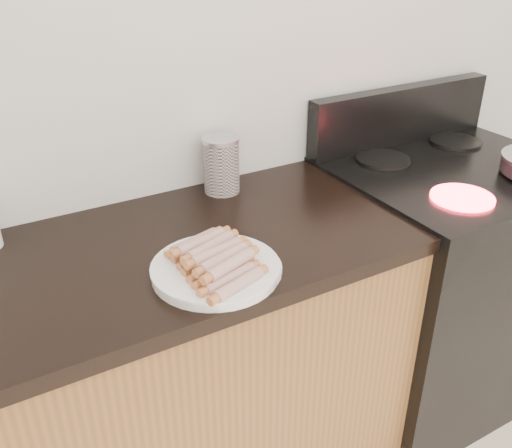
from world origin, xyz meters
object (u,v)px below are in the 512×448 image
stove (437,285)px  main_plate (216,271)px  side_plate (233,269)px  canister (221,165)px

stove → main_plate: size_ratio=3.10×
main_plate → side_plate: size_ratio=1.28×
main_plate → stove: bearing=9.2°
main_plate → canister: size_ratio=1.75×
stove → canister: size_ratio=5.42×
canister → main_plate: bearing=-118.8°
side_plate → canister: size_ratio=1.36×
side_plate → canister: canister is taller
stove → side_plate: 1.03m
side_plate → canister: (0.18, 0.41, 0.08)m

